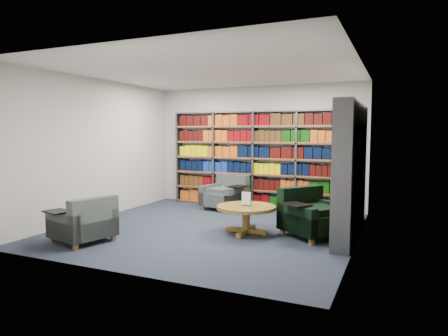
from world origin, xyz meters
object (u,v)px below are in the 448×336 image
at_px(chair_teal_left, 227,195).
at_px(coffee_table, 246,211).
at_px(chair_green_right, 310,216).
at_px(chair_teal_front, 85,224).

bearing_deg(chair_teal_left, coffee_table, -58.04).
relative_size(chair_teal_left, chair_green_right, 0.86).
bearing_deg(coffee_table, chair_green_right, 16.97).
bearing_deg(chair_green_right, chair_teal_front, -149.38).
distance_m(chair_green_right, coffee_table, 1.08).
relative_size(chair_teal_front, coffee_table, 1.03).
bearing_deg(chair_teal_front, chair_green_right, 30.62).
height_order(chair_green_right, chair_teal_front, chair_green_right).
bearing_deg(coffee_table, chair_teal_front, -143.85).
bearing_deg(chair_teal_left, chair_teal_front, -104.81).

